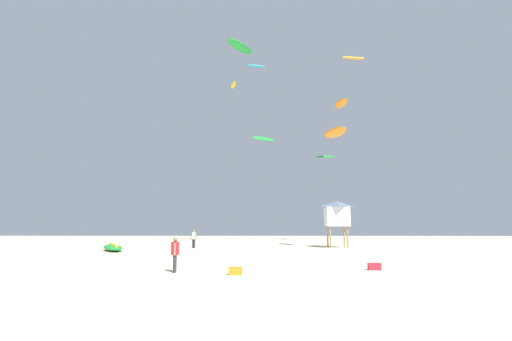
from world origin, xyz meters
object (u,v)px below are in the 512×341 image
object	(u,v)px
kite_aloft_4	(335,133)
kite_aloft_2	(341,104)
person_foreground	(175,252)
kite_aloft_7	(240,47)
kite_aloft_8	(263,139)
kite_aloft_3	(234,85)
lifeguard_tower	(337,213)
kite_aloft_0	(256,66)
person_midground	(194,238)
cooler_box	(374,267)
kite_aloft_5	(353,58)
kite_grounded_near	(113,247)
gear_bag	(235,271)
kite_aloft_1	(325,157)

from	to	relation	value
kite_aloft_4	kite_aloft_2	bearing A→B (deg)	75.75
person_foreground	kite_aloft_7	xyz separation A→B (m)	(1.47, 25.52, 20.75)
kite_aloft_2	kite_aloft_8	size ratio (longest dim) A/B	1.29
kite_aloft_3	kite_aloft_8	distance (m)	6.87
lifeguard_tower	kite_aloft_0	world-z (taller)	kite_aloft_0
person_midground	kite_aloft_7	world-z (taller)	kite_aloft_7
cooler_box	kite_aloft_5	size ratio (longest dim) A/B	0.25
kite_grounded_near	kite_aloft_0	size ratio (longest dim) A/B	1.78
cooler_box	kite_aloft_8	world-z (taller)	kite_aloft_8
person_midground	kite_aloft_2	xyz separation A→B (m)	(15.06, 9.73, 14.87)
gear_bag	kite_aloft_2	size ratio (longest dim) A/B	0.15
kite_aloft_4	kite_aloft_5	xyz separation A→B (m)	(1.92, 0.39, 7.03)
cooler_box	kite_aloft_3	distance (m)	30.66
person_foreground	kite_grounded_near	size ratio (longest dim) A/B	0.32
kite_aloft_3	kite_aloft_4	distance (m)	14.09
kite_aloft_3	lifeguard_tower	bearing A→B (deg)	-33.18
kite_aloft_2	kite_aloft_5	distance (m)	10.02
kite_aloft_3	kite_grounded_near	bearing A→B (deg)	-128.83
gear_bag	kite_aloft_3	xyz separation A→B (m)	(-1.92, 26.07, 16.99)
kite_grounded_near	kite_aloft_0	distance (m)	31.66
kite_aloft_1	kite_aloft_4	world-z (taller)	kite_aloft_4
kite_aloft_3	kite_aloft_4	world-z (taller)	kite_aloft_3
gear_bag	kite_aloft_8	xyz separation A→B (m)	(1.32, 28.72, 11.54)
gear_bag	kite_aloft_4	distance (m)	22.30
kite_aloft_3	kite_aloft_5	size ratio (longest dim) A/B	1.02
cooler_box	kite_aloft_2	world-z (taller)	kite_aloft_2
person_foreground	kite_aloft_0	bearing A→B (deg)	-101.32
kite_grounded_near	kite_aloft_3	world-z (taller)	kite_aloft_3
kite_aloft_7	person_foreground	bearing A→B (deg)	-93.30
kite_aloft_5	kite_aloft_4	bearing A→B (deg)	-168.62
kite_grounded_near	kite_aloft_7	bearing A→B (deg)	49.74
cooler_box	kite_aloft_5	distance (m)	24.18
cooler_box	kite_aloft_8	size ratio (longest dim) A/B	0.19
kite_aloft_0	kite_aloft_8	bearing A→B (deg)	-81.28
person_midground	kite_aloft_1	world-z (taller)	kite_aloft_1
gear_bag	kite_grounded_near	bearing A→B (deg)	124.84
kite_aloft_0	kite_aloft_8	size ratio (longest dim) A/B	0.94
person_foreground	kite_aloft_3	bearing A→B (deg)	-97.89
lifeguard_tower	kite_aloft_0	distance (m)	25.82
cooler_box	kite_aloft_4	world-z (taller)	kite_aloft_4
lifeguard_tower	kite_aloft_5	xyz separation A→B (m)	(1.69, -0.87, 14.12)
person_foreground	gear_bag	size ratio (longest dim) A/B	2.78
cooler_box	kite_aloft_1	xyz separation A→B (m)	(2.49, 30.19, 10.01)
cooler_box	kite_aloft_5	world-z (taller)	kite_aloft_5
person_midground	cooler_box	size ratio (longest dim) A/B	2.81
gear_bag	kite_aloft_0	size ratio (longest dim) A/B	0.21
cooler_box	kite_aloft_5	xyz separation A→B (m)	(3.19, 16.88, 17.01)
lifeguard_tower	gear_bag	xyz separation A→B (m)	(-7.85, -19.68, -2.89)
kite_aloft_3	kite_aloft_1	bearing A→B (deg)	29.35
gear_bag	kite_aloft_5	xyz separation A→B (m)	(9.54, 18.81, 17.01)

